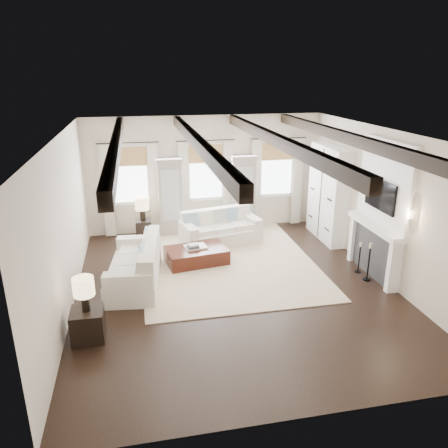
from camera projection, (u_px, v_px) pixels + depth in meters
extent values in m
plane|color=black|center=(235.00, 287.00, 9.19)|extent=(7.50, 7.50, 0.00)
cube|color=beige|center=(205.00, 174.00, 12.12)|extent=(6.50, 0.04, 3.20)
cube|color=beige|center=(307.00, 312.00, 5.19)|extent=(6.50, 0.04, 3.20)
cube|color=beige|center=(64.00, 226.00, 8.04)|extent=(0.04, 7.50, 3.20)
cube|color=beige|center=(384.00, 206.00, 9.27)|extent=(0.04, 7.50, 3.20)
cube|color=white|center=(236.00, 134.00, 8.13)|extent=(6.50, 7.50, 0.04)
cube|color=black|center=(116.00, 144.00, 7.75)|extent=(0.16, 7.40, 0.22)
cube|color=black|center=(197.00, 142.00, 8.02)|extent=(0.16, 7.40, 0.22)
cube|color=black|center=(275.00, 139.00, 8.31)|extent=(0.16, 7.40, 0.22)
cube|color=black|center=(345.00, 137.00, 8.58)|extent=(0.16, 7.40, 0.22)
cube|color=white|center=(130.00, 176.00, 11.69)|extent=(0.90, 0.03, 1.45)
cube|color=#A87D47|center=(129.00, 157.00, 11.46)|extent=(0.94, 0.04, 0.50)
cube|color=beige|center=(107.00, 192.00, 11.61)|extent=(0.28, 0.08, 2.50)
cube|color=beige|center=(154.00, 189.00, 11.84)|extent=(0.28, 0.08, 2.50)
cylinder|color=black|center=(128.00, 143.00, 11.29)|extent=(1.60, 0.02, 0.02)
cube|color=white|center=(205.00, 172.00, 12.08)|extent=(0.90, 0.03, 1.45)
cube|color=#A87D47|center=(206.00, 154.00, 11.85)|extent=(0.94, 0.04, 0.50)
cube|color=beige|center=(184.00, 188.00, 12.00)|extent=(0.28, 0.08, 2.50)
cube|color=beige|center=(228.00, 186.00, 12.23)|extent=(0.28, 0.08, 2.50)
cylinder|color=black|center=(206.00, 140.00, 11.68)|extent=(1.60, 0.02, 0.02)
cube|color=white|center=(276.00, 169.00, 12.47)|extent=(0.90, 0.03, 1.45)
cube|color=#A87D47|center=(278.00, 151.00, 12.23)|extent=(0.94, 0.04, 0.50)
cube|color=beige|center=(256.00, 184.00, 12.38)|extent=(0.28, 0.08, 2.50)
cube|color=beige|center=(297.00, 182.00, 12.62)|extent=(0.28, 0.08, 2.50)
cylinder|color=black|center=(279.00, 138.00, 12.07)|extent=(1.60, 0.02, 0.02)
cube|color=#9D938B|center=(170.00, 199.00, 11.93)|extent=(0.64, 0.38, 2.00)
cube|color=#B2B7BA|center=(170.00, 196.00, 11.69)|extent=(0.48, 0.02, 1.40)
cube|color=#9D938B|center=(168.00, 161.00, 11.57)|extent=(0.70, 0.42, 0.12)
cube|color=#9D938B|center=(243.00, 195.00, 12.31)|extent=(0.64, 0.38, 2.00)
cube|color=#B2B7BA|center=(245.00, 192.00, 12.08)|extent=(0.48, 0.02, 1.40)
cube|color=#9D938B|center=(243.00, 158.00, 11.96)|extent=(0.70, 0.42, 0.12)
cube|color=#272729|center=(375.00, 252.00, 9.60)|extent=(0.18, 1.50, 1.10)
cube|color=black|center=(373.00, 258.00, 9.65)|extent=(0.10, 0.90, 0.70)
cube|color=white|center=(394.00, 267.00, 8.84)|extent=(0.26, 0.14, 1.10)
cube|color=white|center=(355.00, 239.00, 10.35)|extent=(0.26, 0.14, 1.10)
cube|color=white|center=(375.00, 226.00, 9.39)|extent=(0.32, 1.90, 0.12)
cube|color=white|center=(385.00, 183.00, 9.10)|extent=(0.10, 1.90, 1.80)
cube|color=black|center=(381.00, 195.00, 9.17)|extent=(0.07, 1.10, 0.64)
cylinder|color=#FFD899|center=(411.00, 214.00, 8.23)|extent=(0.10, 0.10, 0.14)
cube|color=silver|center=(328.00, 193.00, 11.52)|extent=(0.40, 1.70, 2.50)
cube|color=black|center=(320.00, 194.00, 11.48)|extent=(0.01, 0.02, 2.40)
cube|color=beige|center=(226.00, 260.00, 10.52)|extent=(4.01, 5.03, 0.02)
cube|color=silver|center=(221.00, 236.00, 11.48)|extent=(2.19, 1.34, 0.39)
cube|color=silver|center=(216.00, 217.00, 11.64)|extent=(1.94, 0.62, 0.49)
cube|color=silver|center=(189.00, 230.00, 11.03)|extent=(0.43, 0.91, 0.25)
cube|color=silver|center=(251.00, 220.00, 11.72)|extent=(0.43, 0.91, 0.25)
cube|color=silver|center=(202.00, 231.00, 11.14)|extent=(0.66, 0.69, 0.14)
cube|color=silver|center=(222.00, 228.00, 11.35)|extent=(0.66, 0.69, 0.14)
cube|color=silver|center=(241.00, 225.00, 11.57)|extent=(0.66, 0.69, 0.14)
cube|color=#6E98AF|center=(192.00, 221.00, 11.21)|extent=(0.44, 0.29, 0.42)
cube|color=silver|center=(205.00, 219.00, 11.35)|extent=(0.44, 0.29, 0.42)
cube|color=beige|center=(218.00, 217.00, 11.49)|extent=(0.44, 0.29, 0.42)
cube|color=#6E98AF|center=(231.00, 216.00, 11.63)|extent=(0.44, 0.29, 0.42)
cube|color=silver|center=(243.00, 214.00, 11.77)|extent=(0.44, 0.29, 0.42)
cube|color=silver|center=(135.00, 274.00, 9.30)|extent=(1.25, 2.31, 0.42)
cube|color=silver|center=(152.00, 253.00, 9.18)|extent=(0.47, 2.12, 0.53)
cube|color=silver|center=(138.00, 242.00, 10.10)|extent=(0.97, 0.38, 0.27)
cube|color=silver|center=(128.00, 280.00, 8.28)|extent=(0.97, 0.38, 0.27)
cube|color=silver|center=(134.00, 251.00, 9.78)|extent=(0.70, 0.66, 0.15)
cube|color=silver|center=(131.00, 262.00, 9.21)|extent=(0.70, 0.66, 0.15)
cube|color=silver|center=(128.00, 275.00, 8.63)|extent=(0.70, 0.66, 0.15)
cube|color=#6E98AF|center=(146.00, 239.00, 9.89)|extent=(0.28, 0.47, 0.46)
cube|color=silver|center=(144.00, 245.00, 9.52)|extent=(0.28, 0.47, 0.46)
cube|color=beige|center=(143.00, 252.00, 9.15)|extent=(0.28, 0.47, 0.46)
cube|color=#6E98AF|center=(141.00, 260.00, 8.78)|extent=(0.28, 0.47, 0.46)
cube|color=silver|center=(139.00, 268.00, 8.41)|extent=(0.28, 0.47, 0.46)
cube|color=black|center=(196.00, 256.00, 10.31)|extent=(1.51, 1.08, 0.37)
cube|color=white|center=(196.00, 247.00, 10.30)|extent=(0.55, 0.45, 0.04)
cube|color=#262628|center=(193.00, 247.00, 10.19)|extent=(0.29, 0.24, 0.04)
cube|color=beige|center=(194.00, 245.00, 10.22)|extent=(0.24, 0.20, 0.03)
cube|color=black|center=(88.00, 325.00, 7.36)|extent=(0.54, 0.54, 0.54)
cylinder|color=black|center=(85.00, 303.00, 7.22)|extent=(0.14, 0.14, 0.29)
cylinder|color=#F9D89E|center=(83.00, 287.00, 7.12)|extent=(0.35, 0.35, 0.31)
cube|color=black|center=(144.00, 231.00, 11.54)|extent=(0.40, 0.40, 0.61)
cylinder|color=black|center=(143.00, 215.00, 11.39)|extent=(0.14, 0.14, 0.30)
cylinder|color=#F9D89E|center=(142.00, 203.00, 11.29)|extent=(0.36, 0.36, 0.32)
cylinder|color=black|center=(367.00, 279.00, 9.52)|extent=(0.17, 0.17, 0.02)
cylinder|color=black|center=(369.00, 264.00, 9.40)|extent=(0.03, 0.03, 0.76)
cylinder|color=beige|center=(371.00, 246.00, 9.26)|extent=(0.06, 0.06, 0.11)
cylinder|color=black|center=(358.00, 272.00, 9.89)|extent=(0.14, 0.14, 0.02)
cylinder|color=black|center=(359.00, 259.00, 9.79)|extent=(0.03, 0.03, 0.63)
cylinder|color=beige|center=(361.00, 245.00, 9.67)|extent=(0.05, 0.05, 0.09)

